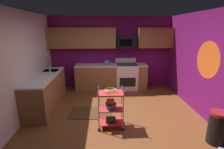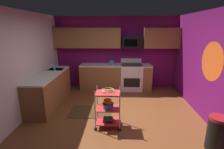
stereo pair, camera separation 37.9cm
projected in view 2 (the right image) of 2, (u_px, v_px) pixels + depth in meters
name	position (u px, v px, depth m)	size (l,w,h in m)	color
floor	(114.00, 118.00, 4.25)	(4.40, 4.80, 0.04)	brown
wall_back	(116.00, 53.00, 6.24)	(4.52, 0.06, 2.60)	#6B1156
wall_left	(20.00, 67.00, 3.98)	(0.06, 4.80, 2.60)	silver
wall_right	(212.00, 68.00, 3.81)	(0.06, 4.80, 2.60)	#6B1156
wall_flower_decal	(212.00, 62.00, 3.79)	(0.89, 0.89, 0.00)	#E5591E
counter_run	(89.00, 82.00, 5.59)	(3.47, 2.70, 0.92)	brown
oven_range	(131.00, 77.00, 6.12)	(0.76, 0.65, 1.10)	white
upper_cabinets	(112.00, 38.00, 5.91)	(4.40, 0.33, 0.70)	brown
microwave	(132.00, 42.00, 5.90)	(0.70, 0.39, 0.40)	black
rolling_cart	(108.00, 108.00, 3.76)	(0.59, 0.39, 0.91)	silver
fruit_bowl	(108.00, 90.00, 3.64)	(0.27, 0.27, 0.07)	silver
mixing_bowl_large	(108.00, 105.00, 3.74)	(0.25, 0.25, 0.11)	#338CBF
mixing_bowl_small	(108.00, 101.00, 3.71)	(0.18, 0.18, 0.08)	orange
book_stack	(108.00, 120.00, 3.83)	(0.24, 0.20, 0.08)	#1E4C8C
kettle	(112.00, 62.00, 6.01)	(0.21, 0.18, 0.26)	teal
dish_soap_bottle	(54.00, 67.00, 5.15)	(0.06, 0.06, 0.20)	#2D8CBF
trash_can	(217.00, 133.00, 3.06)	(0.34, 0.42, 0.66)	black
floor_rug	(91.00, 112.00, 4.53)	(1.10, 0.70, 0.01)	#472D19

